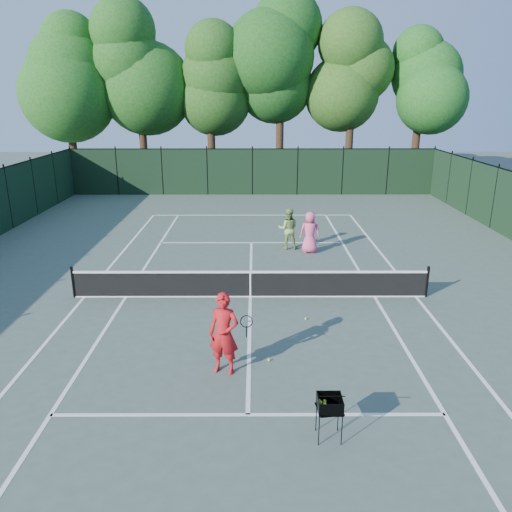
{
  "coord_description": "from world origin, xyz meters",
  "views": [
    {
      "loc": [
        0.14,
        -15.27,
        6.33
      ],
      "look_at": [
        0.19,
        1.0,
        1.1
      ],
      "focal_mm": 35.0,
      "sensor_mm": 36.0,
      "label": 1
    }
  ],
  "objects_px": {
    "coach": "(224,334)",
    "loose_ball_near_cart": "(269,360)",
    "ball_hopper": "(330,404)",
    "player_green": "(288,229)",
    "player_pink": "(310,232)",
    "loose_ball_midcourt": "(306,319)"
  },
  "relations": [
    {
      "from": "coach",
      "to": "player_pink",
      "type": "xyz_separation_m",
      "value": [
        3.05,
        9.62,
        -0.13
      ]
    },
    {
      "from": "player_green",
      "to": "loose_ball_near_cart",
      "type": "height_order",
      "value": "player_green"
    },
    {
      "from": "player_green",
      "to": "loose_ball_midcourt",
      "type": "distance_m",
      "value": 7.31
    },
    {
      "from": "player_green",
      "to": "loose_ball_midcourt",
      "type": "xyz_separation_m",
      "value": [
        0.08,
        -7.26,
        -0.86
      ]
    },
    {
      "from": "coach",
      "to": "loose_ball_near_cart",
      "type": "relative_size",
      "value": 29.6
    },
    {
      "from": "player_pink",
      "to": "loose_ball_near_cart",
      "type": "relative_size",
      "value": 25.94
    },
    {
      "from": "player_pink",
      "to": "player_green",
      "type": "bearing_deg",
      "value": -26.35
    },
    {
      "from": "coach",
      "to": "loose_ball_midcourt",
      "type": "relative_size",
      "value": 29.6
    },
    {
      "from": "loose_ball_midcourt",
      "to": "player_pink",
      "type": "bearing_deg",
      "value": 83.14
    },
    {
      "from": "ball_hopper",
      "to": "loose_ball_midcourt",
      "type": "distance_m",
      "value": 5.41
    },
    {
      "from": "coach",
      "to": "ball_hopper",
      "type": "relative_size",
      "value": 2.24
    },
    {
      "from": "ball_hopper",
      "to": "loose_ball_midcourt",
      "type": "bearing_deg",
      "value": 81.37
    },
    {
      "from": "coach",
      "to": "ball_hopper",
      "type": "xyz_separation_m",
      "value": [
        2.15,
        -2.45,
        -0.25
      ]
    },
    {
      "from": "loose_ball_near_cart",
      "to": "loose_ball_midcourt",
      "type": "distance_m",
      "value": 2.69
    },
    {
      "from": "player_pink",
      "to": "coach",
      "type": "bearing_deg",
      "value": 78.08
    },
    {
      "from": "ball_hopper",
      "to": "player_green",
      "type": "bearing_deg",
      "value": 82.28
    },
    {
      "from": "coach",
      "to": "loose_ball_midcourt",
      "type": "distance_m",
      "value": 3.8
    },
    {
      "from": "player_pink",
      "to": "ball_hopper",
      "type": "xyz_separation_m",
      "value": [
        -0.9,
        -12.07,
        -0.13
      ]
    },
    {
      "from": "ball_hopper",
      "to": "loose_ball_midcourt",
      "type": "relative_size",
      "value": 13.24
    },
    {
      "from": "player_pink",
      "to": "loose_ball_midcourt",
      "type": "xyz_separation_m",
      "value": [
        -0.81,
        -6.71,
        -0.85
      ]
    },
    {
      "from": "coach",
      "to": "loose_ball_near_cart",
      "type": "xyz_separation_m",
      "value": [
        1.08,
        0.49,
        -0.97
      ]
    },
    {
      "from": "player_green",
      "to": "loose_ball_midcourt",
      "type": "relative_size",
      "value": 26.25
    }
  ]
}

